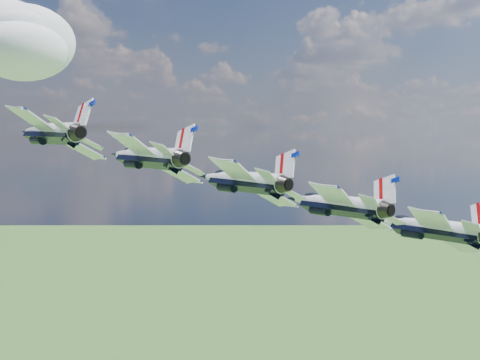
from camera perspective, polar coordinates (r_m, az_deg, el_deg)
jet_0 at (r=82.18m, az=-16.01°, el=3.95°), size 12.94×17.47×10.36m
jet_1 at (r=80.03m, az=-8.12°, el=2.03°), size 12.94×17.47×10.36m
jet_2 at (r=79.55m, az=0.00°, el=0.00°), size 12.94×17.47×10.36m
jet_3 at (r=80.77m, az=8.05°, el=-2.01°), size 12.94×17.47×10.36m
jet_4 at (r=83.61m, az=15.72°, el=-3.89°), size 12.94×17.47×10.36m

